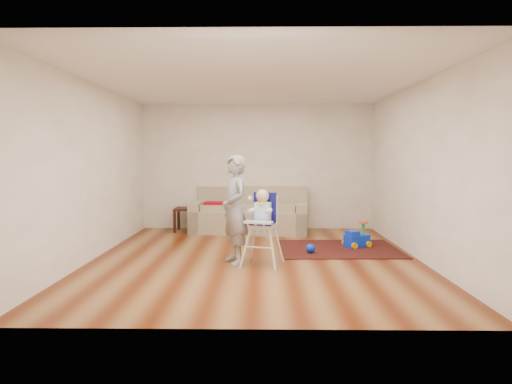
{
  "coord_description": "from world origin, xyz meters",
  "views": [
    {
      "loc": [
        0.1,
        -6.55,
        1.59
      ],
      "look_at": [
        0.0,
        0.4,
        1.0
      ],
      "focal_mm": 30.0,
      "sensor_mm": 36.0,
      "label": 1
    }
  ],
  "objects_px": {
    "side_table": "(187,219)",
    "ride_on_toy": "(357,234)",
    "adult": "(235,210)",
    "sofa": "(250,210)",
    "high_chair": "(262,228)",
    "toy_ball": "(311,248)"
  },
  "relations": [
    {
      "from": "sofa",
      "to": "side_table",
      "type": "relative_size",
      "value": 5.04
    },
    {
      "from": "sofa",
      "to": "adult",
      "type": "relative_size",
      "value": 1.56
    },
    {
      "from": "sofa",
      "to": "ride_on_toy",
      "type": "relative_size",
      "value": 5.73
    },
    {
      "from": "side_table",
      "to": "toy_ball",
      "type": "xyz_separation_m",
      "value": [
        2.38,
        -2.09,
        -0.16
      ]
    },
    {
      "from": "sofa",
      "to": "side_table",
      "type": "height_order",
      "value": "sofa"
    },
    {
      "from": "sofa",
      "to": "ride_on_toy",
      "type": "distance_m",
      "value": 2.44
    },
    {
      "from": "side_table",
      "to": "sofa",
      "type": "bearing_deg",
      "value": -3.65
    },
    {
      "from": "sofa",
      "to": "ride_on_toy",
      "type": "bearing_deg",
      "value": -31.52
    },
    {
      "from": "side_table",
      "to": "ride_on_toy",
      "type": "xyz_separation_m",
      "value": [
        3.24,
        -1.58,
        -0.01
      ]
    },
    {
      "from": "side_table",
      "to": "high_chair",
      "type": "distance_m",
      "value": 3.23
    },
    {
      "from": "sofa",
      "to": "high_chair",
      "type": "bearing_deg",
      "value": -77.93
    },
    {
      "from": "sofa",
      "to": "high_chair",
      "type": "relative_size",
      "value": 2.24
    },
    {
      "from": "adult",
      "to": "toy_ball",
      "type": "bearing_deg",
      "value": 92.96
    },
    {
      "from": "sofa",
      "to": "ride_on_toy",
      "type": "xyz_separation_m",
      "value": [
        1.91,
        -1.49,
        -0.23
      ]
    },
    {
      "from": "high_chair",
      "to": "sofa",
      "type": "bearing_deg",
      "value": 110.58
    },
    {
      "from": "side_table",
      "to": "toy_ball",
      "type": "bearing_deg",
      "value": -41.29
    },
    {
      "from": "ride_on_toy",
      "to": "toy_ball",
      "type": "xyz_separation_m",
      "value": [
        -0.86,
        -0.51,
        -0.14
      ]
    },
    {
      "from": "ride_on_toy",
      "to": "adult",
      "type": "bearing_deg",
      "value": -176.17
    },
    {
      "from": "high_chair",
      "to": "adult",
      "type": "relative_size",
      "value": 0.7
    },
    {
      "from": "side_table",
      "to": "adult",
      "type": "relative_size",
      "value": 0.31
    },
    {
      "from": "sofa",
      "to": "high_chair",
      "type": "distance_m",
      "value": 2.73
    },
    {
      "from": "ride_on_toy",
      "to": "high_chair",
      "type": "distance_m",
      "value": 2.07
    }
  ]
}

